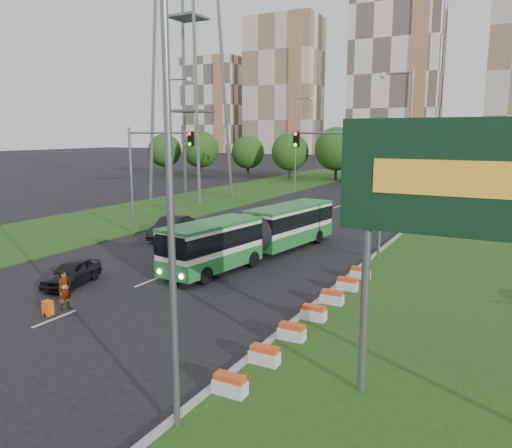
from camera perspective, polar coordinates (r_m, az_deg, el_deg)
The scene contains 19 objects.
ground at distance 24.93m, azimuth -6.79°, elevation -7.47°, with size 360.00×360.00×0.00m, color black.
grass_median at distance 28.46m, azimuth 25.78°, elevation -6.04°, with size 14.00×60.00×0.15m, color #234513.
median_kerb at distance 29.44m, azimuth 12.14°, elevation -4.65°, with size 0.30×60.00×0.18m, color #959595.
left_verge at distance 55.06m, azimuth -7.42°, elevation 2.42°, with size 12.00×110.00×0.10m, color #234513.
lane_markings at distance 43.47m, azimuth 5.02°, elevation 0.27°, with size 0.20×100.00×0.01m, color #B2B2AB, non-canonical shape.
flower_planters at distance 20.61m, azimuth 6.62°, elevation -10.04°, with size 1.10×13.70×0.60m, color silver, non-canonical shape.
billboard at distance 13.58m, azimuth 22.02°, elevation 3.47°, with size 6.00×0.37×8.00m.
traffic_mast_median at distance 30.82m, azimuth 11.26°, elevation 5.98°, with size 5.76×0.32×8.00m.
traffic_mast_left at distance 37.28m, azimuth -12.27°, elevation 6.68°, with size 5.76×0.32×8.00m.
street_lamps at distance 33.84m, azimuth -1.51°, elevation 7.66°, with size 36.00×60.00×12.00m, color slate, non-canonical shape.
tree_line at distance 74.59m, azimuth 25.35°, elevation 7.02°, with size 120.00×8.00×9.00m, color #1F4913, non-canonical shape.
apartment_tower_west at distance 187.51m, azimuth 3.16°, elevation 15.41°, with size 26.00×15.00×48.00m, color beige.
apartment_tower_cwest at distance 174.75m, azimuth 15.66°, elevation 16.08°, with size 28.00×15.00×52.00m, color white.
midrise_west at distance 201.53m, azimuth -4.83°, elevation 13.33°, with size 22.00×14.00×36.00m, color white.
articulated_bus at distance 30.70m, azimuth 0.13°, elevation -1.07°, with size 2.34×14.99×2.47m.
car_left_near at distance 27.03m, azimuth -20.32°, elevation -5.24°, with size 1.50×3.72×1.27m, color black.
car_left_far at distance 36.96m, azimuth -9.62°, elevation -0.39°, with size 1.68×4.81×1.58m, color black.
pedestrian at distance 23.41m, azimuth -21.02°, elevation -7.03°, with size 0.65×0.42×1.78m, color gray.
shopping_trolley at distance 23.12m, azimuth -22.70°, elevation -8.86°, with size 0.37×0.39×0.64m.
Camera 1 is at (13.62, -19.44, 7.63)m, focal length 35.00 mm.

